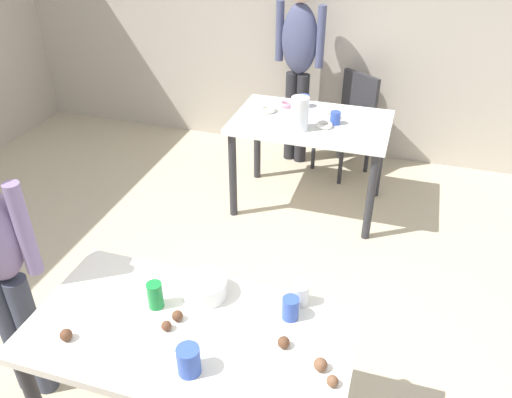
{
  "coord_description": "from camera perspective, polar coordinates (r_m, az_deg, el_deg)",
  "views": [
    {
      "loc": [
        0.64,
        -1.4,
        2.31
      ],
      "look_at": [
        -0.02,
        0.71,
        0.9
      ],
      "focal_mm": 36.09,
      "sensor_mm": 36.0,
      "label": 1
    }
  ],
  "objects": [
    {
      "name": "donut_far_1",
      "position": [
        3.95,
        8.42,
        9.12
      ],
      "size": [
        0.12,
        0.12,
        0.04
      ],
      "primitive_type": "torus",
      "color": "white",
      "rests_on": "dining_table_far"
    },
    {
      "name": "cake_ball_3",
      "position": [
        2.07,
        3.08,
        -15.58
      ],
      "size": [
        0.05,
        0.05,
        0.05
      ],
      "primitive_type": "sphere",
      "color": "brown",
      "rests_on": "dining_table_near"
    },
    {
      "name": "dining_table_near",
      "position": [
        2.23,
        -7.3,
        -16.01
      ],
      "size": [
        1.32,
        0.7,
        0.75
      ],
      "color": "silver",
      "rests_on": "ground_plane"
    },
    {
      "name": "fork_near",
      "position": [
        2.11,
        6.42,
        -15.34
      ],
      "size": [
        0.17,
        0.02,
        0.01
      ],
      "primitive_type": "cube",
      "color": "silver",
      "rests_on": "dining_table_near"
    },
    {
      "name": "cup_near_0",
      "position": [
        2.16,
        3.83,
        -11.98
      ],
      "size": [
        0.07,
        0.07,
        0.1
      ],
      "primitive_type": "cylinder",
      "color": "#3351B2",
      "rests_on": "dining_table_near"
    },
    {
      "name": "soda_can",
      "position": [
        2.24,
        -11.11,
        -10.41
      ],
      "size": [
        0.07,
        0.07,
        0.12
      ],
      "primitive_type": "cylinder",
      "color": "#198438",
      "rests_on": "dining_table_near"
    },
    {
      "name": "cup_far_0",
      "position": [
        3.84,
        8.78,
        8.88
      ],
      "size": [
        0.08,
        0.08,
        0.09
      ],
      "primitive_type": "cylinder",
      "color": "#3351B2",
      "rests_on": "dining_table_far"
    },
    {
      "name": "donut_far_2",
      "position": [
        3.79,
        7.61,
        8.14
      ],
      "size": [
        0.12,
        0.12,
        0.04
      ],
      "primitive_type": "torus",
      "color": "white",
      "rests_on": "dining_table_far"
    },
    {
      "name": "person_adult_far",
      "position": [
        4.56,
        4.78,
        15.68
      ],
      "size": [
        0.45,
        0.27,
        1.65
      ],
      "color": "#28282D",
      "rests_on": "ground_plane"
    },
    {
      "name": "chair_far_table",
      "position": [
        4.63,
        10.33,
        8.86
      ],
      "size": [
        0.56,
        0.56,
        0.87
      ],
      "color": "#2D2D33",
      "rests_on": "ground_plane"
    },
    {
      "name": "mixing_bowl",
      "position": [
        2.27,
        -5.69,
        -9.72
      ],
      "size": [
        0.19,
        0.19,
        0.08
      ],
      "primitive_type": "cylinder",
      "color": "white",
      "rests_on": "dining_table_near"
    },
    {
      "name": "cake_ball_1",
      "position": [
        1.97,
        8.48,
        -19.33
      ],
      "size": [
        0.04,
        0.04,
        0.04
      ],
      "primitive_type": "sphere",
      "color": "brown",
      "rests_on": "dining_table_near"
    },
    {
      "name": "cake_ball_6",
      "position": [
        2.16,
        -9.9,
        -13.68
      ],
      "size": [
        0.04,
        0.04,
        0.04
      ],
      "primitive_type": "sphere",
      "color": "brown",
      "rests_on": "dining_table_near"
    },
    {
      "name": "cake_ball_0",
      "position": [
        2.01,
        7.17,
        -17.74
      ],
      "size": [
        0.05,
        0.05,
        0.05
      ],
      "primitive_type": "sphere",
      "color": "brown",
      "rests_on": "dining_table_near"
    },
    {
      "name": "cup_near_1",
      "position": [
        1.98,
        -7.48,
        -17.31
      ],
      "size": [
        0.09,
        0.09,
        0.12
      ],
      "primitive_type": "cylinder",
      "color": "#3351B2",
      "rests_on": "dining_table_near"
    },
    {
      "name": "donut_far_0",
      "position": [
        4.02,
        1.28,
        9.92
      ],
      "size": [
        0.13,
        0.13,
        0.04
      ],
      "primitive_type": "torus",
      "color": "white",
      "rests_on": "dining_table_far"
    },
    {
      "name": "cup_near_2",
      "position": [
        2.23,
        4.9,
        -10.44
      ],
      "size": [
        0.08,
        0.08,
        0.1
      ],
      "primitive_type": "cylinder",
      "color": "white",
      "rests_on": "dining_table_near"
    },
    {
      "name": "cake_ball_5",
      "position": [
        2.19,
        -8.71,
        -12.68
      ],
      "size": [
        0.05,
        0.05,
        0.05
      ],
      "primitive_type": "sphere",
      "color": "brown",
      "rests_on": "dining_table_near"
    },
    {
      "name": "cake_ball_7",
      "position": [
        2.22,
        -20.31,
        -13.95
      ],
      "size": [
        0.05,
        0.05,
        0.05
      ],
      "primitive_type": "sphere",
      "color": "brown",
      "rests_on": "dining_table_near"
    },
    {
      "name": "donut_far_3",
      "position": [
        4.13,
        3.36,
        10.46
      ],
      "size": [
        0.11,
        0.11,
        0.03
      ],
      "primitive_type": "torus",
      "color": "pink",
      "rests_on": "dining_table_far"
    },
    {
      "name": "pitcher_far",
      "position": [
        3.7,
        4.87,
        9.42
      ],
      "size": [
        0.13,
        0.13,
        0.24
      ],
      "primitive_type": "cylinder",
      "color": "white",
      "rests_on": "dining_table_far"
    },
    {
      "name": "dining_table_far",
      "position": [
        3.95,
        6.07,
        7.32
      ],
      "size": [
        1.16,
        0.75,
        0.75
      ],
      "color": "white",
      "rests_on": "ground_plane"
    },
    {
      "name": "wall_back",
      "position": [
        4.76,
        9.85,
        19.76
      ],
      "size": [
        6.4,
        0.1,
        2.6
      ],
      "primitive_type": "cube",
      "color": "#BCB2A3",
      "rests_on": "ground_plane"
    },
    {
      "name": "cup_far_1",
      "position": [
        4.12,
        5.33,
        10.77
      ],
      "size": [
        0.09,
        0.09,
        0.09
      ],
      "primitive_type": "cylinder",
      "color": "#3351B2",
      "rests_on": "dining_table_far"
    }
  ]
}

